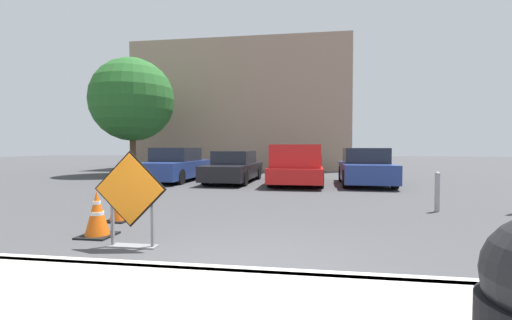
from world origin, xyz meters
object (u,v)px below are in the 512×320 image
traffic_cone_second (118,202)px  parked_car_second (234,168)px  traffic_cone_fifth (149,185)px  bollard_nearest (437,191)px  traffic_cone_third (132,198)px  traffic_cone_fourth (142,190)px  pickup_truck (297,167)px  parked_car_nearest (176,166)px  traffic_cone_nearest (97,214)px  parked_car_third (365,168)px  road_closed_sign (131,197)px

traffic_cone_second → parked_car_second: bearing=85.5°
traffic_cone_second → parked_car_second: size_ratio=0.17×
traffic_cone_fifth → parked_car_second: 5.10m
traffic_cone_fifth → bollard_nearest: size_ratio=0.83×
traffic_cone_second → traffic_cone_third: (-0.31, 1.15, -0.09)m
traffic_cone_fourth → parked_car_second: parked_car_second is taller
parked_car_second → pickup_truck: pickup_truck is taller
parked_car_nearest → pickup_truck: pickup_truck is taller
traffic_cone_second → parked_car_second: 8.15m
bollard_nearest → traffic_cone_nearest: bearing=-153.6°
traffic_cone_fourth → parked_car_nearest: parked_car_nearest is taller
traffic_cone_fifth → parked_car_third: 8.32m
parked_car_third → bollard_nearest: parked_car_third is taller
parked_car_nearest → parked_car_third: bearing=178.4°
traffic_cone_fifth → parked_car_nearest: parked_car_nearest is taller
traffic_cone_fifth → parked_car_nearest: 5.12m
parked_car_nearest → pickup_truck: bearing=174.7°
traffic_cone_fifth → traffic_cone_third: bearing=-73.5°
bollard_nearest → parked_car_nearest: bearing=144.9°
traffic_cone_nearest → traffic_cone_second: size_ratio=0.94×
parked_car_nearest → traffic_cone_third: bearing=105.9°
traffic_cone_nearest → parked_car_second: parked_car_second is taller
pickup_truck → bollard_nearest: 6.48m
traffic_cone_fifth → parked_car_second: size_ratio=0.16×
road_closed_sign → parked_car_nearest: size_ratio=0.30×
road_closed_sign → traffic_cone_fourth: bearing=114.9°
traffic_cone_second → traffic_cone_fifth: traffic_cone_second is taller
parked_car_third → traffic_cone_third: bearing=48.1°
traffic_cone_nearest → parked_car_second: bearing=88.0°
traffic_cone_second → pickup_truck: size_ratio=0.16×
road_closed_sign → parked_car_third: parked_car_third is taller
traffic_cone_second → parked_car_third: 9.85m
traffic_cone_third → traffic_cone_fifth: 2.22m
traffic_cone_third → traffic_cone_fourth: (-0.32, 1.12, 0.04)m
parked_car_second → pickup_truck: size_ratio=0.93×
road_closed_sign → traffic_cone_fifth: (-2.13, 4.92, -0.39)m
traffic_cone_third → traffic_cone_fourth: size_ratio=0.89×
traffic_cone_nearest → parked_car_nearest: size_ratio=0.16×
parked_car_second → pickup_truck: (2.71, -0.54, 0.09)m
parked_car_second → bollard_nearest: bearing=137.7°
traffic_cone_fourth → bollard_nearest: bearing=-1.6°
traffic_cone_second → traffic_cone_fifth: bearing=106.0°
road_closed_sign → traffic_cone_third: (-1.50, 2.80, -0.45)m
parked_car_second → parked_car_nearest: bearing=-0.6°
road_closed_sign → traffic_cone_third: road_closed_sign is taller
traffic_cone_second → traffic_cone_third: 1.19m
traffic_cone_nearest → traffic_cone_fourth: (-0.93, 3.41, -0.03)m
traffic_cone_second → bollard_nearest: bearing=17.0°
parked_car_second → parked_car_third: (5.43, -0.36, 0.05)m
parked_car_second → traffic_cone_fourth: bearing=80.2°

